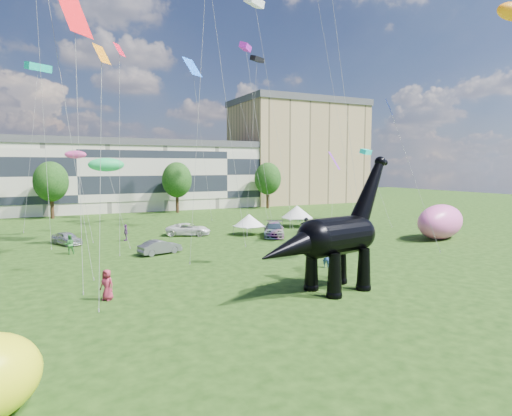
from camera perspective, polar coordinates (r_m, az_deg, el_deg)
name	(u,v)px	position (r m, az deg, el deg)	size (l,w,h in m)	color
ground	(291,307)	(25.46, 4.70, -13.03)	(220.00, 220.00, 0.00)	#16330C
terrace_row	(75,178)	(82.89, -22.94, 3.64)	(78.00, 11.00, 12.00)	beige
apartment_block	(297,154)	(100.50, 5.54, 7.16)	(28.00, 18.00, 22.00)	tan
tree_mid_left	(51,178)	(73.77, -25.68, 3.58)	(5.20, 5.20, 9.44)	#382314
tree_mid_right	(177,177)	(76.52, -10.51, 4.09)	(5.20, 5.20, 9.44)	#382314
tree_far_right	(268,176)	(83.13, 1.57, 4.28)	(5.20, 5.20, 9.44)	#382314
dinosaur_sculpture	(333,239)	(28.07, 10.23, -4.07)	(11.24, 3.97, 9.16)	black
car_silver	(67,238)	(48.62, -23.92, -3.71)	(1.62, 4.02, 1.37)	silver
car_grey	(160,247)	(40.80, -12.68, -5.10)	(1.40, 4.01, 1.32)	slate
car_white	(188,229)	(51.13, -9.01, -2.83)	(2.39, 5.18, 1.44)	white
car_dark	(274,230)	(49.68, 2.43, -2.91)	(2.26, 5.56, 1.61)	#595960
gazebo_near	(249,220)	(50.88, -0.93, -1.64)	(4.26, 4.26, 2.49)	white
gazebo_far	(297,212)	(57.95, 5.49, -0.51)	(4.86, 4.86, 2.89)	silver
inflatable_pink	(440,222)	(52.26, 23.38, -1.69)	(7.77, 3.89, 3.89)	#F45FB7
visitors	(164,243)	(41.43, -12.19, -4.58)	(53.32, 27.38, 1.90)	#9C744E
kites	(195,31)	(48.47, -8.14, 22.38)	(45.28, 48.45, 30.50)	red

